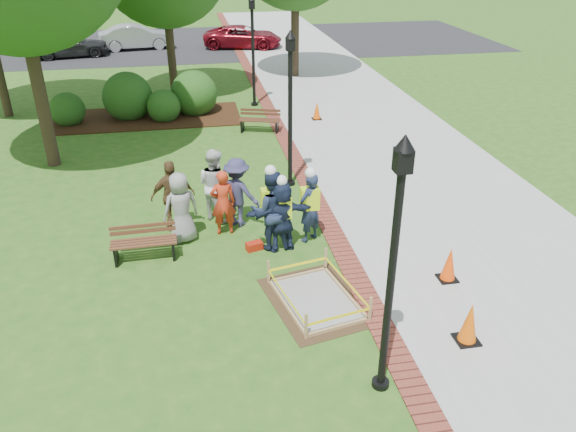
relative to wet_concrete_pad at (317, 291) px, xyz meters
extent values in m
plane|color=#285116|center=(-0.74, 0.59, -0.23)|extent=(100.00, 100.00, 0.00)
cube|color=#9E9E99|center=(4.26, 10.59, -0.22)|extent=(6.00, 60.00, 0.02)
cube|color=maroon|center=(1.01, 10.59, -0.22)|extent=(0.50, 60.00, 0.03)
cube|color=#381E0F|center=(-3.74, 12.59, -0.21)|extent=(7.00, 3.00, 0.05)
cube|color=black|center=(-0.74, 27.59, -0.23)|extent=(36.00, 12.00, 0.01)
cube|color=#47331E|center=(0.00, 0.00, -0.23)|extent=(2.14, 2.60, 0.01)
cube|color=gray|center=(0.00, 0.00, -0.21)|extent=(1.55, 2.01, 0.04)
cube|color=tan|center=(0.00, 0.00, -0.19)|extent=(1.69, 2.15, 0.08)
cube|color=tan|center=(0.00, 0.00, 0.04)|extent=(1.73, 2.19, 0.55)
cube|color=yellow|center=(0.00, 0.00, 0.07)|extent=(1.67, 2.13, 0.06)
cube|color=brown|center=(-3.38, 2.21, 0.20)|extent=(1.43, 0.46, 0.04)
cube|color=brown|center=(-3.39, 2.44, 0.42)|extent=(1.42, 0.08, 0.23)
cube|color=black|center=(-3.38, 2.21, -0.03)|extent=(1.30, 0.51, 0.42)
cube|color=#522A1C|center=(0.27, 10.26, 0.21)|extent=(1.50, 0.83, 0.04)
cube|color=#522A1C|center=(0.34, 10.48, 0.43)|extent=(1.39, 0.46, 0.23)
cube|color=black|center=(0.27, 10.26, -0.02)|extent=(1.39, 0.84, 0.42)
cube|color=black|center=(2.36, -1.65, -0.21)|extent=(0.42, 0.42, 0.05)
cone|color=#EB5907|center=(2.36, -1.65, 0.20)|extent=(0.33, 0.33, 0.77)
cube|color=black|center=(2.85, 0.24, -0.21)|extent=(0.39, 0.39, 0.05)
cone|color=#FF4608|center=(2.85, 0.24, 0.18)|extent=(0.31, 0.31, 0.72)
cube|color=black|center=(2.59, 11.29, -0.21)|extent=(0.35, 0.35, 0.05)
cone|color=#FF5808|center=(2.59, 11.29, 0.13)|extent=(0.28, 0.28, 0.65)
cube|color=#A41C0C|center=(-0.96, 2.18, -0.14)|extent=(0.41, 0.30, 0.19)
cylinder|color=black|center=(0.51, -2.41, 1.67)|extent=(0.12, 0.12, 3.80)
cube|color=black|center=(0.51, -2.41, 3.67)|extent=(0.22, 0.22, 0.32)
cone|color=black|center=(0.51, -2.41, 3.92)|extent=(0.28, 0.28, 0.22)
cylinder|color=black|center=(0.51, -2.41, -0.18)|extent=(0.28, 0.28, 0.10)
cylinder|color=black|center=(0.51, 5.59, 1.67)|extent=(0.12, 0.12, 3.80)
cube|color=black|center=(0.51, 5.59, 3.67)|extent=(0.22, 0.22, 0.32)
cone|color=black|center=(0.51, 5.59, 3.92)|extent=(0.28, 0.28, 0.22)
cylinder|color=black|center=(0.51, 5.59, -0.18)|extent=(0.28, 0.28, 0.10)
cylinder|color=black|center=(0.51, 13.59, 1.67)|extent=(0.12, 0.12, 3.80)
cube|color=black|center=(0.51, 13.59, 3.67)|extent=(0.22, 0.22, 0.32)
cylinder|color=black|center=(0.51, 13.59, -0.18)|extent=(0.28, 0.28, 0.10)
cylinder|color=#3D2D1E|center=(-6.40, 8.37, 2.45)|extent=(0.38, 0.38, 5.37)
cylinder|color=#3D2D1E|center=(-2.70, 15.55, 2.01)|extent=(0.34, 0.34, 4.50)
cylinder|color=#3D2D1E|center=(3.08, 18.21, 2.14)|extent=(0.38, 0.38, 4.75)
sphere|color=#224814|center=(-6.56, 12.41, -0.23)|extent=(1.27, 1.27, 1.27)
sphere|color=#224814|center=(-4.41, 12.85, -0.23)|extent=(1.87, 1.87, 1.87)
sphere|color=#224814|center=(-3.08, 12.24, -0.23)|extent=(1.26, 1.26, 1.26)
sphere|color=#224814|center=(-1.92, 12.96, -0.23)|extent=(1.79, 1.79, 1.79)
sphere|color=#224814|center=(-4.20, 13.37, -0.23)|extent=(0.96, 0.96, 0.96)
imported|color=gray|center=(-2.53, 2.91, 0.61)|extent=(0.63, 0.51, 1.70)
imported|color=red|center=(-1.56, 3.10, 0.57)|extent=(0.53, 0.35, 1.61)
imported|color=silver|center=(-1.69, 3.90, 0.69)|extent=(0.68, 0.69, 1.84)
imported|color=brown|center=(-2.71, 3.51, 0.65)|extent=(0.61, 0.43, 1.77)
imported|color=#302D50|center=(-1.18, 3.46, 0.63)|extent=(0.66, 0.60, 1.73)
imported|color=#161B3A|center=(-0.33, 2.12, 0.60)|extent=(0.58, 0.41, 1.68)
cube|color=#BCE513|center=(-0.33, 2.12, 0.84)|extent=(0.42, 0.26, 0.52)
sphere|color=white|center=(-0.33, 2.12, 1.47)|extent=(0.25, 0.25, 0.25)
imported|color=#162539|center=(0.37, 2.41, 0.61)|extent=(0.64, 0.59, 1.68)
cube|color=#BCE513|center=(0.37, 2.41, 0.84)|extent=(0.42, 0.26, 0.52)
sphere|color=white|center=(0.37, 2.41, 1.47)|extent=(0.25, 0.25, 0.25)
imported|color=#1B1C48|center=(-0.55, 2.25, 0.70)|extent=(0.62, 0.42, 1.87)
cube|color=#BCE513|center=(-0.55, 2.25, 0.97)|extent=(0.42, 0.26, 0.52)
sphere|color=white|center=(-0.55, 2.25, 1.67)|extent=(0.25, 0.25, 0.25)
imported|color=#232325|center=(-8.42, 24.69, -0.23)|extent=(2.82, 4.97, 1.53)
imported|color=#A7A6AB|center=(-4.85, 26.33, -0.23)|extent=(2.64, 4.89, 1.52)
imported|color=maroon|center=(1.36, 25.65, -0.23)|extent=(2.75, 4.57, 1.39)
camera|label=1|loc=(-2.17, -8.78, 6.38)|focal=35.00mm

